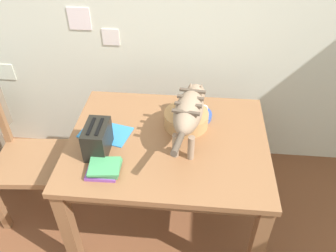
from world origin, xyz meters
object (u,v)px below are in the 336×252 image
at_px(cat, 190,110).
at_px(toaster, 97,139).
at_px(wooden_chair_near, 22,160).
at_px(dining_table, 168,151).
at_px(coffee_mug, 195,108).
at_px(book_stack, 104,169).
at_px(wicker_basket, 186,119).
at_px(magazine, 106,132).
at_px(saucer_bowl, 194,115).

bearing_deg(cat, toaster, -154.36).
distance_m(cat, wooden_chair_near, 1.16).
bearing_deg(wooden_chair_near, dining_table, 84.59).
bearing_deg(coffee_mug, wooden_chair_near, -169.02).
bearing_deg(toaster, book_stack, -66.89).
bearing_deg(wicker_basket, toaster, -149.68).
bearing_deg(wooden_chair_near, book_stack, 60.87).
distance_m(magazine, wicker_basket, 0.48).
bearing_deg(dining_table, saucer_bowl, 58.23).
height_order(dining_table, book_stack, book_stack).
relative_size(dining_table, wooden_chair_near, 1.22).
height_order(magazine, wicker_basket, wicker_basket).
relative_size(dining_table, wicker_basket, 4.32).
relative_size(dining_table, cat, 1.70).
relative_size(magazine, book_stack, 1.59).
height_order(toaster, wooden_chair_near, wooden_chair_near).
xyz_separation_m(cat, wicker_basket, (-0.02, 0.11, -0.15)).
relative_size(coffee_mug, magazine, 0.44).
height_order(wicker_basket, toaster, toaster).
distance_m(magazine, book_stack, 0.32).
bearing_deg(cat, coffee_mug, 89.07).
distance_m(coffee_mug, book_stack, 0.68).
relative_size(saucer_bowl, wicker_basket, 0.83).
distance_m(saucer_bowl, toaster, 0.63).
xyz_separation_m(toaster, wooden_chair_near, (-0.58, 0.14, -0.35)).
bearing_deg(book_stack, wooden_chair_near, 155.33).
bearing_deg(saucer_bowl, magazine, -158.33).
xyz_separation_m(saucer_bowl, coffee_mug, (0.00, 0.00, 0.05)).
bearing_deg(wicker_basket, coffee_mug, 59.72).
height_order(cat, saucer_bowl, cat).
bearing_deg(dining_table, wicker_basket, 56.43).
relative_size(book_stack, toaster, 0.90).
height_order(coffee_mug, toaster, toaster).
bearing_deg(magazine, dining_table, 9.45).
height_order(cat, magazine, cat).
bearing_deg(saucer_bowl, cat, -97.68).
relative_size(dining_table, coffee_mug, 9.11).
bearing_deg(wicker_basket, book_stack, -133.08).
bearing_deg(wooden_chair_near, magazine, 86.47).
distance_m(cat, book_stack, 0.55).
bearing_deg(saucer_bowl, wicker_basket, -118.59).
bearing_deg(magazine, saucer_bowl, 35.03).
height_order(saucer_bowl, book_stack, book_stack).
bearing_deg(toaster, dining_table, 19.12).
bearing_deg(book_stack, toaster, 113.11).
xyz_separation_m(cat, wooden_chair_near, (-1.06, -0.01, -0.46)).
bearing_deg(book_stack, coffee_mug, 48.76).
bearing_deg(cat, wicker_basket, 107.36).
xyz_separation_m(cat, saucer_bowl, (0.03, 0.20, -0.18)).
distance_m(coffee_mug, toaster, 0.62).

